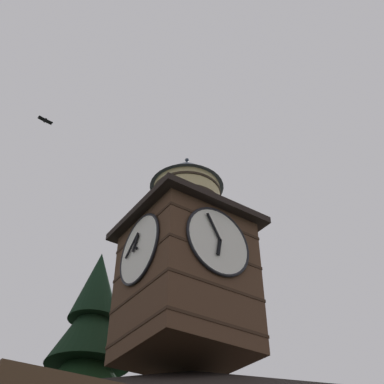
# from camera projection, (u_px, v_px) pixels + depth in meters

# --- Properties ---
(clock_tower) EXTENTS (4.33, 4.33, 8.30)m
(clock_tower) POSITION_uv_depth(u_px,v_px,m) (186.00, 259.00, 17.01)
(clock_tower) COLOR #4C3323
(clock_tower) RESTS_ON building_main
(flying_bird_high) EXTENTS (0.65, 0.27, 0.15)m
(flying_bird_high) POSITION_uv_depth(u_px,v_px,m) (45.00, 120.00, 21.03)
(flying_bird_high) COLOR black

